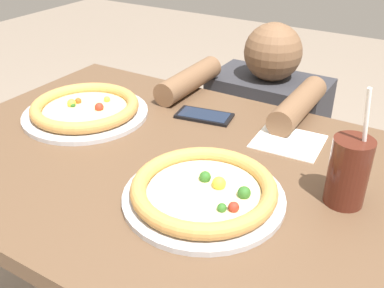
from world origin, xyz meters
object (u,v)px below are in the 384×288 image
object	(u,v)px
pizza_near	(204,191)
cell_phone	(204,116)
pizza_far	(85,109)
drink_cup_colored	(349,171)
diner_seated	(262,164)

from	to	relation	value
pizza_near	cell_phone	xyz separation A→B (m)	(-0.18, 0.32, -0.02)
pizza_far	cell_phone	distance (m)	0.32
pizza_near	drink_cup_colored	world-z (taller)	drink_cup_colored
pizza_near	cell_phone	distance (m)	0.37
diner_seated	drink_cup_colored	bearing A→B (deg)	-55.00
diner_seated	pizza_far	bearing A→B (deg)	-121.91
pizza_near	pizza_far	xyz separation A→B (m)	(-0.46, 0.16, -0.00)
pizza_near	diner_seated	size ratio (longest dim) A/B	0.35
pizza_far	pizza_near	bearing A→B (deg)	-19.21
pizza_near	pizza_far	world-z (taller)	same
pizza_near	drink_cup_colored	xyz separation A→B (m)	(0.24, 0.14, 0.05)
pizza_near	diner_seated	world-z (taller)	diner_seated
drink_cup_colored	diner_seated	world-z (taller)	drink_cup_colored
cell_phone	diner_seated	size ratio (longest dim) A/B	0.17
cell_phone	diner_seated	world-z (taller)	diner_seated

